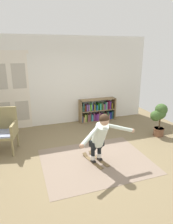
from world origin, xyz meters
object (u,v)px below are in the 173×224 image
Objects in this scene: bookshelf at (97,111)px; wicker_chair at (4,129)px; person_skier at (100,135)px; skis_pair at (95,160)px; potted_plant at (159,116)px.

wicker_chair is at bearing -156.56° from bookshelf.
wicker_chair is (-3.02, -1.31, 0.23)m from bookshelf.
skis_pair is at bearing 104.30° from person_skier.
wicker_chair is 0.79× the size of person_skier.
potted_plant reaches higher than skis_pair.
person_skier is (0.04, -0.17, 0.70)m from skis_pair.
bookshelf is 1.21× the size of wicker_chair.
skis_pair is at bearing -112.39° from bookshelf.
person_skier reaches higher than skis_pair.
potted_plant is 1.25× the size of skis_pair.
wicker_chair reaches higher than bookshelf.
person_skier reaches higher than bookshelf.
wicker_chair is 2.45m from person_skier.
bookshelf is 3.29m from wicker_chair.
person_skier is at bearing -34.42° from wicker_chair.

